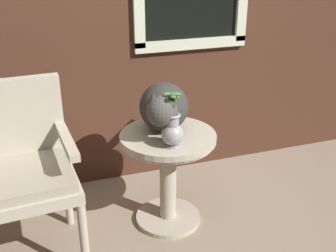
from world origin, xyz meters
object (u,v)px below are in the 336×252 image
at_px(wicker_side_table, 168,161).
at_px(pewter_vase_with_ivy, 173,130).
at_px(cat, 164,107).
at_px(wicker_chair, 18,164).

bearing_deg(wicker_side_table, pewter_vase_with_ivy, -100.14).
relative_size(wicker_side_table, cat, 0.99).
bearing_deg(wicker_chair, pewter_vase_with_ivy, -9.98).
relative_size(wicker_side_table, pewter_vase_with_ivy, 1.92).
xyz_separation_m(wicker_chair, pewter_vase_with_ivy, (0.78, -0.14, 0.13)).
distance_m(wicker_side_table, pewter_vase_with_ivy, 0.31).
height_order(wicker_chair, cat, wicker_chair).
bearing_deg(cat, wicker_chair, -175.34).
bearing_deg(pewter_vase_with_ivy, cat, 84.88).
xyz_separation_m(wicker_side_table, pewter_vase_with_ivy, (-0.03, -0.15, 0.27)).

